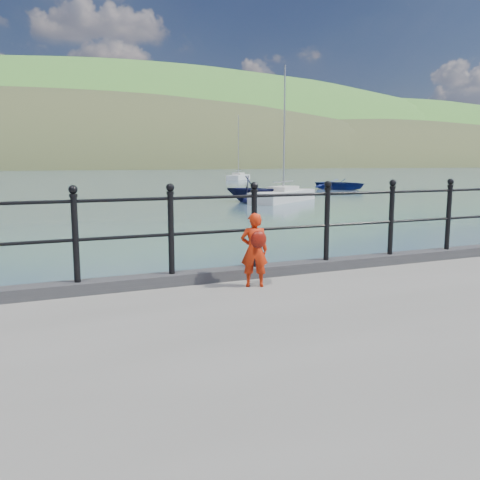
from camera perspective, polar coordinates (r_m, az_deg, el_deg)
name	(u,v)px	position (r m, az deg, el deg)	size (l,w,h in m)	color
ground	(211,346)	(7.45, -3.24, -11.82)	(600.00, 600.00, 0.00)	#2D4251
kerb	(214,275)	(7.00, -2.90, -3.96)	(60.00, 0.30, 0.15)	#28282B
railing	(214,221)	(6.88, -2.95, 2.13)	(18.11, 0.11, 1.20)	black
far_shore	(115,214)	(250.59, -13.81, 2.81)	(830.00, 200.00, 156.00)	#333A21
child	(255,249)	(6.58, 1.64, -1.05)	(0.42, 0.36, 0.97)	red
launch_blue	(341,184)	(48.64, 11.26, 6.18)	(3.56, 4.98, 1.03)	navy
launch_navy	(250,189)	(33.13, 1.15, 5.78)	(2.81, 3.25, 1.71)	black
sailboat_far	(238,177)	(73.31, -0.18, 7.05)	(5.44, 6.21, 9.29)	silver
sailboat_near	(283,196)	(33.59, 4.89, 4.90)	(6.26, 5.26, 8.84)	beige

